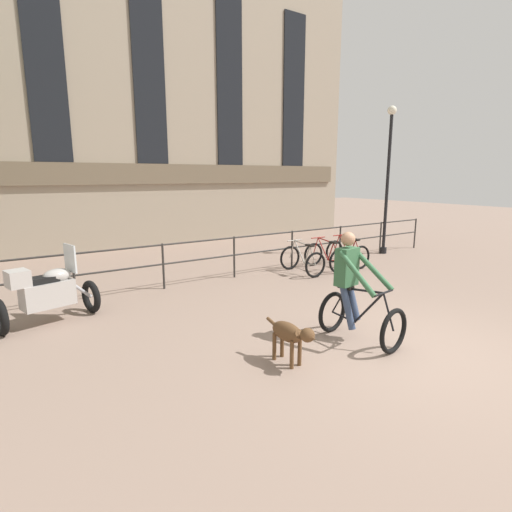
{
  "coord_description": "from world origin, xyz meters",
  "views": [
    {
      "loc": [
        -5.07,
        -3.28,
        2.55
      ],
      "look_at": [
        -0.92,
        2.86,
        1.05
      ],
      "focal_mm": 28.0,
      "sensor_mm": 36.0,
      "label": 1
    }
  ],
  "objects_px": {
    "parked_bicycle_mid_left": "(326,257)",
    "street_lamp": "(388,173)",
    "dog": "(291,334)",
    "parked_motorcycle": "(47,292)",
    "cyclist_with_bike": "(355,293)",
    "parked_bicycle_near_lamp": "(302,260)",
    "parked_bicycle_mid_right": "(347,253)"
  },
  "relations": [
    {
      "from": "parked_bicycle_mid_right",
      "to": "street_lamp",
      "type": "relative_size",
      "value": 0.24
    },
    {
      "from": "street_lamp",
      "to": "parked_bicycle_mid_right",
      "type": "bearing_deg",
      "value": -165.33
    },
    {
      "from": "cyclist_with_bike",
      "to": "street_lamp",
      "type": "xyz_separation_m",
      "value": [
        6.22,
        4.37,
        1.85
      ]
    },
    {
      "from": "parked_bicycle_mid_left",
      "to": "street_lamp",
      "type": "height_order",
      "value": "street_lamp"
    },
    {
      "from": "parked_bicycle_mid_left",
      "to": "dog",
      "type": "bearing_deg",
      "value": 44.31
    },
    {
      "from": "parked_motorcycle",
      "to": "cyclist_with_bike",
      "type": "bearing_deg",
      "value": -145.24
    },
    {
      "from": "dog",
      "to": "parked_bicycle_mid_right",
      "type": "xyz_separation_m",
      "value": [
        5.21,
        3.87,
        -0.08
      ]
    },
    {
      "from": "parked_bicycle_mid_left",
      "to": "street_lamp",
      "type": "bearing_deg",
      "value": -166.32
    },
    {
      "from": "parked_bicycle_mid_right",
      "to": "cyclist_with_bike",
      "type": "bearing_deg",
      "value": 45.82
    },
    {
      "from": "parked_bicycle_near_lamp",
      "to": "parked_bicycle_mid_left",
      "type": "bearing_deg",
      "value": -178.78
    },
    {
      "from": "dog",
      "to": "parked_bicycle_near_lamp",
      "type": "bearing_deg",
      "value": 42.35
    },
    {
      "from": "dog",
      "to": "parked_bicycle_mid_left",
      "type": "height_order",
      "value": "parked_bicycle_mid_left"
    },
    {
      "from": "dog",
      "to": "street_lamp",
      "type": "bearing_deg",
      "value": 25.28
    },
    {
      "from": "cyclist_with_bike",
      "to": "parked_bicycle_near_lamp",
      "type": "xyz_separation_m",
      "value": [
        2.16,
        3.75,
        -0.41
      ]
    },
    {
      "from": "parked_motorcycle",
      "to": "parked_bicycle_mid_right",
      "type": "distance_m",
      "value": 7.75
    },
    {
      "from": "parked_bicycle_near_lamp",
      "to": "street_lamp",
      "type": "height_order",
      "value": "street_lamp"
    },
    {
      "from": "cyclist_with_bike",
      "to": "dog",
      "type": "distance_m",
      "value": 1.41
    },
    {
      "from": "parked_motorcycle",
      "to": "street_lamp",
      "type": "distance_m",
      "value": 10.36
    },
    {
      "from": "parked_bicycle_near_lamp",
      "to": "parked_bicycle_mid_left",
      "type": "height_order",
      "value": "same"
    },
    {
      "from": "parked_bicycle_near_lamp",
      "to": "parked_bicycle_mid_left",
      "type": "relative_size",
      "value": 0.99
    },
    {
      "from": "parked_bicycle_near_lamp",
      "to": "parked_bicycle_mid_left",
      "type": "xyz_separation_m",
      "value": [
        0.84,
        0.0,
        0.0
      ]
    },
    {
      "from": "cyclist_with_bike",
      "to": "street_lamp",
      "type": "height_order",
      "value": "street_lamp"
    },
    {
      "from": "parked_bicycle_near_lamp",
      "to": "street_lamp",
      "type": "xyz_separation_m",
      "value": [
        4.07,
        0.62,
        2.26
      ]
    },
    {
      "from": "parked_motorcycle",
      "to": "dog",
      "type": "bearing_deg",
      "value": -158.39
    },
    {
      "from": "parked_bicycle_mid_left",
      "to": "street_lamp",
      "type": "relative_size",
      "value": 0.24
    },
    {
      "from": "cyclist_with_bike",
      "to": "dog",
      "type": "height_order",
      "value": "cyclist_with_bike"
    },
    {
      "from": "cyclist_with_bike",
      "to": "parked_motorcycle",
      "type": "relative_size",
      "value": 0.98
    },
    {
      "from": "dog",
      "to": "street_lamp",
      "type": "relative_size",
      "value": 0.2
    },
    {
      "from": "dog",
      "to": "parked_bicycle_mid_left",
      "type": "distance_m",
      "value": 5.84
    },
    {
      "from": "parked_bicycle_near_lamp",
      "to": "cyclist_with_bike",
      "type": "bearing_deg",
      "value": 61.34
    },
    {
      "from": "parked_bicycle_mid_right",
      "to": "dog",
      "type": "bearing_deg",
      "value": 38.12
    },
    {
      "from": "dog",
      "to": "parked_motorcycle",
      "type": "height_order",
      "value": "parked_motorcycle"
    }
  ]
}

